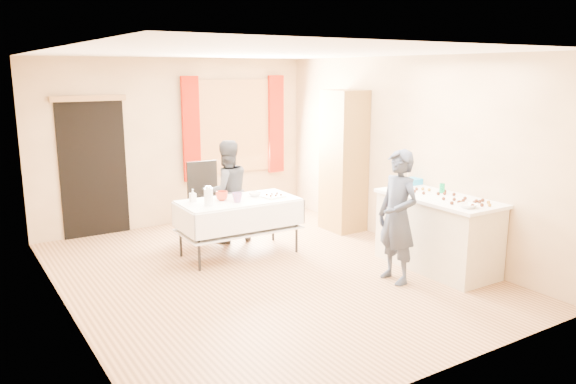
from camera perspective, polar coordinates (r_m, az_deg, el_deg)
floor at (r=6.90m, az=-2.38°, el=-8.26°), size 4.50×5.50×0.02m
ceiling at (r=6.47m, az=-2.59°, el=14.05°), size 4.50×5.50×0.02m
wall_back at (r=9.03m, az=-11.28°, el=4.97°), size 4.50×0.02×2.60m
wall_front at (r=4.43m, az=15.62°, el=-2.65°), size 4.50×0.02×2.60m
wall_left at (r=5.79m, az=-22.25°, el=0.33°), size 0.02×5.50×2.60m
wall_right at (r=7.91m, az=11.89°, el=3.95°), size 0.02×5.50×2.60m
window_frame at (r=9.38m, az=-5.51°, el=6.64°), size 1.32×0.06×1.52m
window_pane at (r=9.36m, az=-5.46°, el=6.63°), size 1.20×0.02×1.40m
curtain_left at (r=9.01m, az=-9.82°, el=6.29°), size 0.28×0.06×1.65m
curtain_right at (r=9.71m, az=-1.24°, el=6.88°), size 0.28×0.06×1.65m
doorway at (r=8.67m, az=-19.16°, el=2.23°), size 0.95×0.04×2.00m
door_lintel at (r=8.53m, az=-19.59°, el=8.96°), size 1.05×0.06×0.08m
cabinet at (r=8.54m, az=5.68°, el=3.14°), size 0.50×0.60×2.13m
counter at (r=7.16m, az=14.92°, el=-4.01°), size 0.74×1.55×0.91m
party_table at (r=7.45m, az=-5.01°, el=-3.06°), size 1.58×0.83×0.75m
chair at (r=8.29m, az=-8.17°, el=-2.37°), size 0.49×0.49×1.11m
girl at (r=6.53m, az=11.08°, el=-2.49°), size 0.57×0.38×1.54m
woman at (r=7.99m, az=-6.23°, el=0.05°), size 0.79×0.66×1.46m
soda_can at (r=7.25m, az=15.38°, el=0.38°), size 0.08×0.08×0.12m
mixing_bowl at (r=6.55m, az=17.81°, el=-1.34°), size 0.22×0.22×0.05m
foam_block at (r=7.41m, az=11.76°, el=0.66°), size 0.16×0.12×0.08m
blue_basket at (r=7.70m, az=12.41°, el=1.06°), size 0.30×0.20×0.08m
pitcher at (r=7.07m, az=-8.08°, el=-0.50°), size 0.12×0.12×0.22m
cup_red at (r=7.34m, az=-6.74°, el=-0.39°), size 0.18×0.18×0.12m
cup_rainbow at (r=7.22m, az=-5.18°, el=-0.56°), size 0.19×0.19×0.12m
small_bowl at (r=7.56m, az=-3.39°, el=-0.23°), size 0.18×0.18×0.05m
pastry_tray at (r=7.49m, az=-1.45°, el=-0.45°), size 0.31×0.24×0.02m
bottle at (r=7.32m, az=-9.65°, el=-0.34°), size 0.08×0.08×0.17m
cake_balls at (r=6.90m, az=16.52°, el=-0.61°), size 0.47×1.12×0.04m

